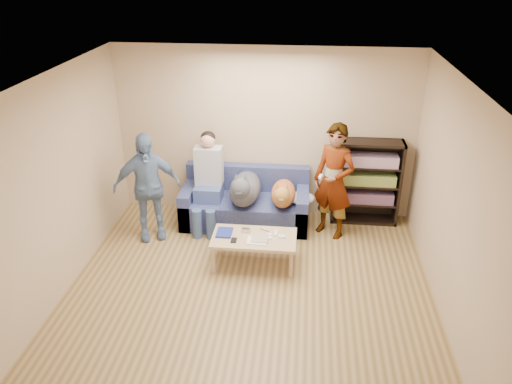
# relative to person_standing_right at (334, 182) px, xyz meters

# --- Properties ---
(ground) EXTENTS (5.00, 5.00, 0.00)m
(ground) POSITION_rel_person_standing_right_xyz_m (-1.04, -1.86, -0.85)
(ground) COLOR brown
(ground) RESTS_ON ground
(ceiling) EXTENTS (5.00, 5.00, 0.00)m
(ceiling) POSITION_rel_person_standing_right_xyz_m (-1.04, -1.86, 1.75)
(ceiling) COLOR white
(ceiling) RESTS_ON ground
(wall_back) EXTENTS (4.50, 0.00, 4.50)m
(wall_back) POSITION_rel_person_standing_right_xyz_m (-1.04, 0.64, 0.45)
(wall_back) COLOR tan
(wall_back) RESTS_ON ground
(wall_left) EXTENTS (0.00, 5.00, 5.00)m
(wall_left) POSITION_rel_person_standing_right_xyz_m (-3.29, -1.86, 0.45)
(wall_left) COLOR tan
(wall_left) RESTS_ON ground
(wall_right) EXTENTS (0.00, 5.00, 5.00)m
(wall_right) POSITION_rel_person_standing_right_xyz_m (1.21, -1.86, 0.45)
(wall_right) COLOR tan
(wall_right) RESTS_ON ground
(blanket) EXTENTS (0.41, 0.35, 0.14)m
(blanket) POSITION_rel_person_standing_right_xyz_m (-0.45, 0.13, -0.35)
(blanket) COLOR #ABABB0
(blanket) RESTS_ON sofa
(person_standing_right) EXTENTS (0.74, 0.67, 1.69)m
(person_standing_right) POSITION_rel_person_standing_right_xyz_m (0.00, 0.00, 0.00)
(person_standing_right) COLOR gray
(person_standing_right) RESTS_ON ground
(person_standing_left) EXTENTS (1.01, 0.71, 1.59)m
(person_standing_left) POSITION_rel_person_standing_right_xyz_m (-2.61, -0.35, -0.05)
(person_standing_left) COLOR #6981A9
(person_standing_left) RESTS_ON ground
(held_controller) EXTENTS (0.06, 0.12, 0.03)m
(held_controller) POSITION_rel_person_standing_right_xyz_m (-0.20, -0.20, 0.16)
(held_controller) COLOR white
(held_controller) RESTS_ON person_standing_right
(notebook_blue) EXTENTS (0.20, 0.26, 0.03)m
(notebook_blue) POSITION_rel_person_standing_right_xyz_m (-1.44, -0.86, -0.41)
(notebook_blue) COLOR navy
(notebook_blue) RESTS_ON coffee_table
(papers) EXTENTS (0.26, 0.20, 0.02)m
(papers) POSITION_rel_person_standing_right_xyz_m (-0.99, -1.01, -0.42)
(papers) COLOR white
(papers) RESTS_ON coffee_table
(magazine) EXTENTS (0.22, 0.17, 0.01)m
(magazine) POSITION_rel_person_standing_right_xyz_m (-0.96, -0.99, -0.40)
(magazine) COLOR #A8A087
(magazine) RESTS_ON coffee_table
(camera_silver) EXTENTS (0.11, 0.06, 0.05)m
(camera_silver) POSITION_rel_person_standing_right_xyz_m (-1.16, -0.79, -0.40)
(camera_silver) COLOR #B3B3B7
(camera_silver) RESTS_ON coffee_table
(controller_a) EXTENTS (0.04, 0.13, 0.03)m
(controller_a) POSITION_rel_person_standing_right_xyz_m (-0.76, -0.81, -0.41)
(controller_a) COLOR white
(controller_a) RESTS_ON coffee_table
(controller_b) EXTENTS (0.09, 0.06, 0.03)m
(controller_b) POSITION_rel_person_standing_right_xyz_m (-0.68, -0.89, -0.41)
(controller_b) COLOR white
(controller_b) RESTS_ON coffee_table
(headphone_cup_a) EXTENTS (0.07, 0.07, 0.02)m
(headphone_cup_a) POSITION_rel_person_standing_right_xyz_m (-0.84, -0.93, -0.42)
(headphone_cup_a) COLOR white
(headphone_cup_a) RESTS_ON coffee_table
(headphone_cup_b) EXTENTS (0.07, 0.07, 0.02)m
(headphone_cup_b) POSITION_rel_person_standing_right_xyz_m (-0.84, -0.85, -0.42)
(headphone_cup_b) COLOR white
(headphone_cup_b) RESTS_ON coffee_table
(pen_orange) EXTENTS (0.13, 0.06, 0.01)m
(pen_orange) POSITION_rel_person_standing_right_xyz_m (-1.06, -1.07, -0.42)
(pen_orange) COLOR orange
(pen_orange) RESTS_ON coffee_table
(pen_black) EXTENTS (0.13, 0.08, 0.01)m
(pen_black) POSITION_rel_person_standing_right_xyz_m (-0.92, -0.73, -0.42)
(pen_black) COLOR black
(pen_black) RESTS_ON coffee_table
(wallet) EXTENTS (0.07, 0.12, 0.02)m
(wallet) POSITION_rel_person_standing_right_xyz_m (-1.29, -1.03, -0.42)
(wallet) COLOR black
(wallet) RESTS_ON coffee_table
(sofa) EXTENTS (1.90, 0.85, 0.82)m
(sofa) POSITION_rel_person_standing_right_xyz_m (-1.29, 0.23, -0.56)
(sofa) COLOR #515B93
(sofa) RESTS_ON ground
(person_seated) EXTENTS (0.40, 0.73, 1.47)m
(person_seated) POSITION_rel_person_standing_right_xyz_m (-1.83, 0.11, -0.07)
(person_seated) COLOR #445A97
(person_seated) RESTS_ON sofa
(dog_gray) EXTENTS (0.45, 1.27, 0.65)m
(dog_gray) POSITION_rel_person_standing_right_xyz_m (-1.28, 0.01, -0.19)
(dog_gray) COLOR #484952
(dog_gray) RESTS_ON sofa
(dog_tan) EXTENTS (0.36, 1.14, 0.52)m
(dog_tan) POSITION_rel_person_standing_right_xyz_m (-0.71, 0.01, -0.24)
(dog_tan) COLOR #A95A33
(dog_tan) RESTS_ON sofa
(coffee_table) EXTENTS (1.10, 0.60, 0.42)m
(coffee_table) POSITION_rel_person_standing_right_xyz_m (-1.04, -0.91, -0.47)
(coffee_table) COLOR tan
(coffee_table) RESTS_ON ground
(bookshelf) EXTENTS (1.00, 0.34, 1.30)m
(bookshelf) POSITION_rel_person_standing_right_xyz_m (0.51, 0.47, -0.17)
(bookshelf) COLOR black
(bookshelf) RESTS_ON ground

